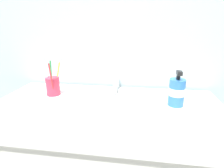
{
  "coord_description": "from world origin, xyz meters",
  "views": [
    {
      "loc": [
        0.13,
        -0.73,
        1.25
      ],
      "look_at": [
        0.02,
        0.03,
        1.0
      ],
      "focal_mm": 30.11,
      "sensor_mm": 36.0,
      "label": 1
    }
  ],
  "objects": [
    {
      "name": "toothbrush_white",
      "position": [
        -0.31,
        0.09,
        1.02
      ],
      "size": [
        0.03,
        0.01,
        0.18
      ],
      "color": "white",
      "rests_on": "toothbrush_cup"
    },
    {
      "name": "faucet",
      "position": [
        0.02,
        0.2,
        0.96
      ],
      "size": [
        0.02,
        0.15,
        0.09
      ],
      "color": "silver",
      "rests_on": "sink_basin"
    },
    {
      "name": "toothbrush_yellow",
      "position": [
        -0.26,
        0.12,
        1.01
      ],
      "size": [
        0.04,
        0.05,
        0.18
      ],
      "color": "yellow",
      "rests_on": "toothbrush_cup"
    },
    {
      "name": "sink_basin",
      "position": [
        0.02,
        0.0,
        0.88
      ],
      "size": [
        0.41,
        0.41,
        0.1
      ],
      "color": "white",
      "rests_on": "vanity_counter"
    },
    {
      "name": "tiled_wall_back",
      "position": [
        0.0,
        0.3,
        1.2
      ],
      "size": [
        2.21,
        0.04,
        2.4
      ],
      "primitive_type": "cube",
      "color": "silver",
      "rests_on": "ground"
    },
    {
      "name": "toothbrush_cup",
      "position": [
        -0.28,
        0.09,
        0.95
      ],
      "size": [
        0.07,
        0.07,
        0.09
      ],
      "primitive_type": "cylinder",
      "color": "#D8334C",
      "rests_on": "vanity_counter"
    },
    {
      "name": "toothbrush_green",
      "position": [
        -0.27,
        0.07,
        1.03
      ],
      "size": [
        0.03,
        0.05,
        0.2
      ],
      "color": "green",
      "rests_on": "toothbrush_cup"
    },
    {
      "name": "soap_dispenser",
      "position": [
        0.3,
        0.05,
        0.97
      ],
      "size": [
        0.07,
        0.07,
        0.16
      ],
      "color": "#3372BF",
      "rests_on": "vanity_counter"
    },
    {
      "name": "toothbrush_red",
      "position": [
        -0.27,
        0.05,
        1.02
      ],
      "size": [
        0.02,
        0.05,
        0.19
      ],
      "color": "red",
      "rests_on": "toothbrush_cup"
    }
  ]
}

